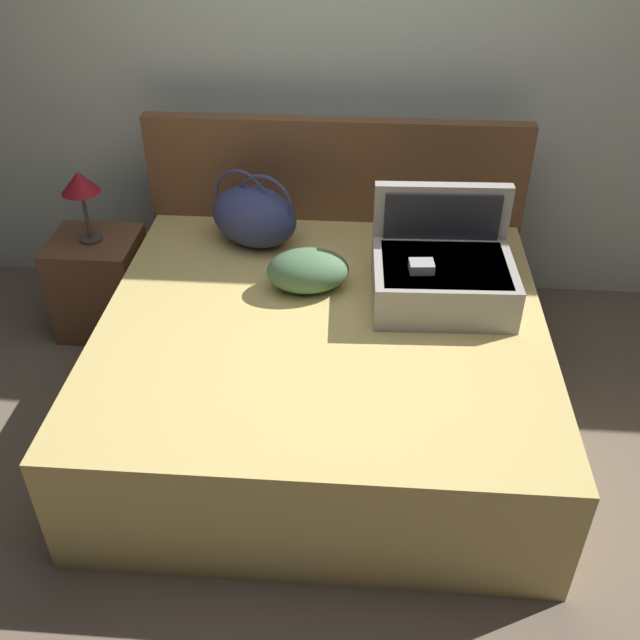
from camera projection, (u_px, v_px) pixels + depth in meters
The scene contains 9 objects.
ground_plane at pixel (315, 482), 3.08m from camera, with size 12.00×12.00×0.00m, color #6B5B4C.
back_wall at pixel (340, 57), 3.66m from camera, with size 8.00×0.10×2.60m, color #B7C1B2.
bed at pixel (322, 371), 3.24m from camera, with size 1.89×1.79×0.56m, color tan.
headboard at pixel (335, 219), 3.84m from camera, with size 1.93×0.08×1.09m, color brown.
hard_case_large at pixel (442, 273), 3.14m from camera, with size 0.62×0.53×0.45m.
duffel_bag at pixel (254, 216), 3.52m from camera, with size 0.52×0.44×0.38m.
pillow_near_headboard at pixel (308, 270), 3.23m from camera, with size 0.37×0.25×0.19m, color #4C724C.
nightstand at pixel (101, 284), 3.85m from camera, with size 0.44×0.40×0.53m, color brown.
table_lamp at pixel (80, 186), 3.51m from camera, with size 0.19×0.19×0.37m.
Camera 1 is at (0.18, -2.09, 2.36)m, focal length 40.74 mm.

